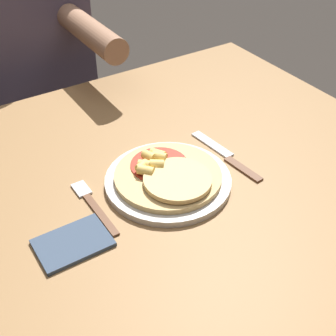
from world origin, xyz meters
The scene contains 7 objects.
dining_table centered at (0.00, 0.00, 0.66)m, with size 1.05×0.96×0.78m.
plate centered at (-0.04, -0.02, 0.78)m, with size 0.26×0.26×0.01m.
pizza centered at (-0.04, -0.02, 0.80)m, with size 0.22×0.22×0.04m.
fork centered at (-0.20, 0.01, 0.78)m, with size 0.03×0.18×0.00m.
knife centered at (0.12, -0.01, 0.78)m, with size 0.03×0.22×0.00m.
napkin centered at (-0.27, -0.07, 0.78)m, with size 0.13×0.09×0.01m.
person_diner centered at (-0.06, 0.74, 0.72)m, with size 0.35×0.52×1.24m.
Camera 1 is at (-0.44, -0.64, 1.39)m, focal length 50.00 mm.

